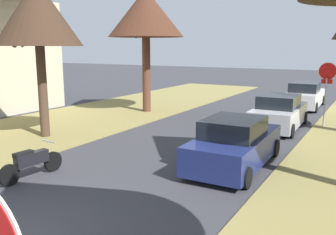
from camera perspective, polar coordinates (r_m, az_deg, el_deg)
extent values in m
cylinder|color=#9EA0A5|center=(18.39, 23.31, 2.15)|extent=(0.07, 0.21, 2.25)
cylinder|color=white|center=(18.34, 23.68, 6.65)|extent=(0.81, 0.10, 0.80)
cylinder|color=red|center=(18.34, 23.68, 6.65)|extent=(0.76, 0.11, 0.76)
cube|color=red|center=(18.34, 23.56, 5.17)|extent=(0.48, 0.06, 0.20)
cylinder|color=#493527|center=(15.76, -18.97, 3.78)|extent=(0.37, 0.37, 3.69)
cone|color=#3B281B|center=(15.72, -19.71, 15.19)|extent=(3.43, 3.43, 2.58)
cylinder|color=#493527|center=(16.44, -19.39, 12.55)|extent=(1.26, 1.31, 1.32)
cylinder|color=#493527|center=(16.02, -21.65, 11.96)|extent=(0.63, 1.43, 1.04)
cylinder|color=brown|center=(20.88, -3.39, 6.67)|extent=(0.46, 0.46, 4.20)
cone|color=#47271A|center=(20.90, -3.50, 16.00)|extent=(4.21, 4.21, 2.59)
cylinder|color=brown|center=(20.55, -4.04, 13.88)|extent=(0.88, 0.21, 1.14)
cylinder|color=brown|center=(21.47, -3.48, 13.77)|extent=(1.26, 0.94, 1.19)
cylinder|color=brown|center=(20.30, -3.57, 14.60)|extent=(1.21, 0.83, 1.62)
cube|color=navy|center=(11.68, 10.43, -4.70)|extent=(1.89, 4.43, 0.85)
cube|color=black|center=(11.31, 10.20, -1.53)|extent=(1.64, 2.05, 0.56)
cylinder|color=black|center=(13.53, 9.16, -3.76)|extent=(0.21, 0.60, 0.60)
cylinder|color=black|center=(13.07, 16.36, -4.60)|extent=(0.21, 0.60, 0.60)
cylinder|color=black|center=(10.61, 2.97, -7.77)|extent=(0.21, 0.60, 0.60)
cylinder|color=black|center=(10.02, 12.06, -9.17)|extent=(0.21, 0.60, 0.60)
cube|color=#BCBCC1|center=(17.59, 16.96, 0.28)|extent=(1.89, 4.43, 0.85)
cube|color=black|center=(17.27, 16.93, 2.46)|extent=(1.64, 2.05, 0.56)
cylinder|color=black|center=(19.41, 15.45, 0.46)|extent=(0.21, 0.60, 0.60)
cylinder|color=black|center=(19.09, 20.52, -0.02)|extent=(0.21, 0.60, 0.60)
cylinder|color=black|center=(16.28, 12.66, -1.39)|extent=(0.21, 0.60, 0.60)
cylinder|color=black|center=(15.90, 18.68, -2.00)|extent=(0.21, 0.60, 0.60)
cube|color=white|center=(24.19, 20.54, 2.86)|extent=(1.89, 4.43, 0.85)
cube|color=black|center=(23.89, 20.57, 4.47)|extent=(1.64, 2.05, 0.56)
cylinder|color=black|center=(25.98, 19.16, 2.82)|extent=(0.21, 0.60, 0.60)
cylinder|color=black|center=(25.74, 22.97, 2.49)|extent=(0.21, 0.60, 0.60)
cylinder|color=black|center=(22.76, 17.69, 1.83)|extent=(0.21, 0.60, 0.60)
cylinder|color=black|center=(22.49, 22.02, 1.45)|extent=(0.21, 0.60, 0.60)
cylinder|color=black|center=(11.65, -17.53, -6.57)|extent=(0.14, 0.61, 0.60)
cylinder|color=black|center=(10.86, -23.55, -8.26)|extent=(0.14, 0.61, 0.60)
cube|color=black|center=(11.16, -20.52, -6.03)|extent=(0.31, 1.03, 0.36)
cube|color=black|center=(10.97, -21.66, -5.31)|extent=(0.26, 0.57, 0.12)
cylinder|color=#9EA0A5|center=(11.42, -18.11, -3.56)|extent=(0.60, 0.08, 0.04)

